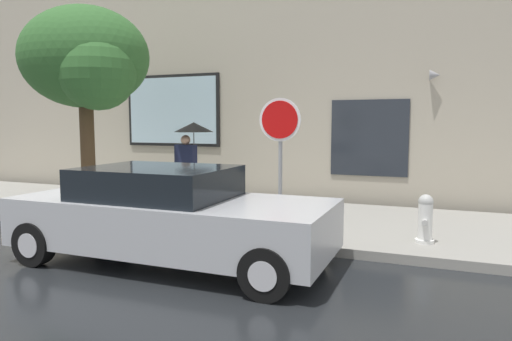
% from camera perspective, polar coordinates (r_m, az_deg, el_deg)
% --- Properties ---
extents(ground_plane, '(60.00, 60.00, 0.00)m').
position_cam_1_polar(ground_plane, '(7.63, -15.68, -9.87)').
color(ground_plane, black).
extents(sidewalk, '(20.00, 4.00, 0.15)m').
position_cam_1_polar(sidewalk, '(10.09, -5.27, -5.40)').
color(sidewalk, gray).
rests_on(sidewalk, ground).
extents(building_facade, '(20.00, 0.67, 7.00)m').
position_cam_1_polar(building_facade, '(12.27, -0.05, 12.63)').
color(building_facade, '#B2A893').
rests_on(building_facade, ground).
extents(parked_car, '(4.66, 1.95, 1.41)m').
position_cam_1_polar(parked_car, '(6.86, -10.69, -5.50)').
color(parked_car, '#B7BABF').
rests_on(parked_car, ground).
extents(fire_hydrant, '(0.30, 0.44, 0.78)m').
position_cam_1_polar(fire_hydrant, '(7.78, 20.26, -5.70)').
color(fire_hydrant, white).
rests_on(fire_hydrant, sidewalk).
extents(pedestrian_with_umbrella, '(0.91, 0.90, 1.92)m').
position_cam_1_polar(pedestrian_with_umbrella, '(10.60, -8.09, 3.62)').
color(pedestrian_with_umbrella, black).
rests_on(pedestrian_with_umbrella, sidewalk).
extents(street_tree, '(2.89, 2.46, 4.39)m').
position_cam_1_polar(street_tree, '(10.70, -20.24, 12.59)').
color(street_tree, '#4C3823').
rests_on(street_tree, sidewalk).
extents(stop_sign, '(0.76, 0.10, 2.34)m').
position_cam_1_polar(stop_sign, '(8.10, 2.99, 4.13)').
color(stop_sign, gray).
rests_on(stop_sign, sidewalk).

